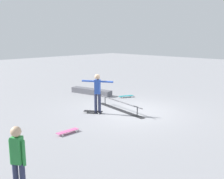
% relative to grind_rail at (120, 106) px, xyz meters
% --- Properties ---
extents(ground_plane, '(60.00, 60.00, 0.00)m').
position_rel_grind_rail_xyz_m(ground_plane, '(-0.40, -0.11, -0.18)').
color(ground_plane, gray).
extents(grind_rail, '(3.06, 0.79, 0.41)m').
position_rel_grind_rail_xyz_m(grind_rail, '(0.00, 0.00, 0.00)').
color(grind_rail, black).
rests_on(grind_rail, ground_plane).
extents(skate_ledge, '(2.58, 0.94, 0.30)m').
position_rel_grind_rail_xyz_m(skate_ledge, '(3.45, -1.37, -0.03)').
color(skate_ledge, '#595960').
rests_on(skate_ledge, ground_plane).
extents(skater_main, '(1.20, 0.74, 1.67)m').
position_rel_grind_rail_xyz_m(skater_main, '(0.34, 1.02, 0.79)').
color(skater_main, '#2D3351').
rests_on(skater_main, ground_plane).
extents(skateboard_main, '(0.79, 0.59, 0.09)m').
position_rel_grind_rail_xyz_m(skateboard_main, '(0.50, 1.13, -0.11)').
color(skateboard_main, black).
rests_on(skateboard_main, ground_plane).
extents(bystander_green_shirt, '(0.33, 0.25, 1.51)m').
position_rel_grind_rail_xyz_m(bystander_green_shirt, '(-3.00, 6.23, 0.68)').
color(bystander_green_shirt, '#2D3351').
rests_on(bystander_green_shirt, ground_plane).
extents(loose_skateboard_teal, '(0.54, 0.81, 0.09)m').
position_rel_grind_rail_xyz_m(loose_skateboard_teal, '(1.48, -2.11, -0.11)').
color(loose_skateboard_teal, teal).
rests_on(loose_skateboard_teal, ground_plane).
extents(loose_skateboard_pink, '(0.27, 0.80, 0.09)m').
position_rel_grind_rail_xyz_m(loose_skateboard_pink, '(-0.69, 3.35, -0.11)').
color(loose_skateboard_pink, '#E05993').
rests_on(loose_skateboard_pink, ground_plane).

